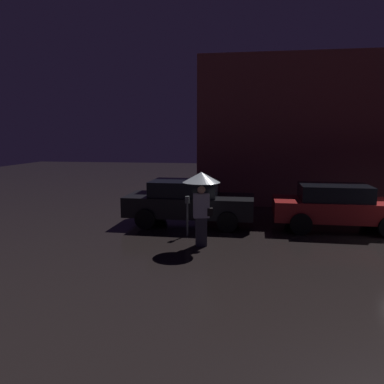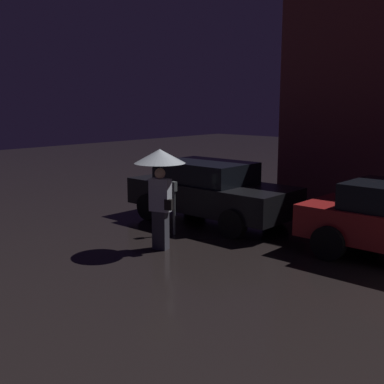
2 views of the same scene
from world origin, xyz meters
TOP-DOWN VIEW (x-y plane):
  - building_facade_left at (-3.30, 6.50)m, footprint 9.13×3.00m
  - parked_car_black at (-7.66, 1.40)m, footprint 4.44×2.06m
  - parked_car_red at (-2.68, 1.37)m, footprint 4.23×1.99m
  - pedestrian_with_umbrella at (-6.89, -1.15)m, footprint 1.04×1.04m
  - parking_meter at (-7.45, -0.15)m, footprint 0.12×0.10m

SIDE VIEW (x-z plane):
  - parking_meter at x=-7.45m, z-range 0.15..1.39m
  - parked_car_red at x=-2.68m, z-range 0.04..1.53m
  - parked_car_black at x=-7.66m, z-range 0.04..1.58m
  - pedestrian_with_umbrella at x=-6.89m, z-range 0.60..2.69m
  - building_facade_left at x=-3.30m, z-range 0.00..6.51m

